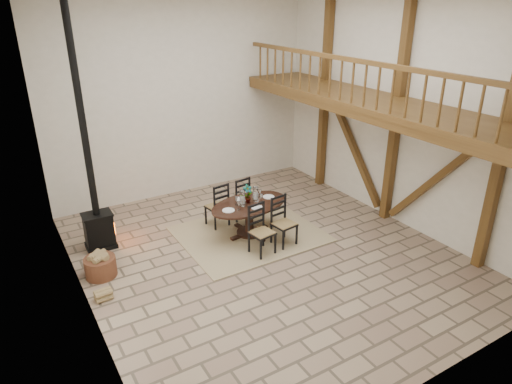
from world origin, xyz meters
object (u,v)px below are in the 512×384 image
wood_stove (94,198)px  log_basket (100,266)px  dining_table (249,217)px  log_stack (103,295)px

wood_stove → log_basket: 1.46m
dining_table → wood_stove: (-2.97, 1.13, 0.71)m
wood_stove → log_stack: wood_stove is taller
dining_table → log_basket: bearing=171.3°
dining_table → wood_stove: size_ratio=0.43×
wood_stove → dining_table: bearing=-19.7°
dining_table → log_stack: (-3.39, -0.75, -0.33)m
dining_table → log_stack: size_ratio=7.09×
wood_stove → log_basket: wood_stove is taller
log_stack → wood_stove: bearing=77.4°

